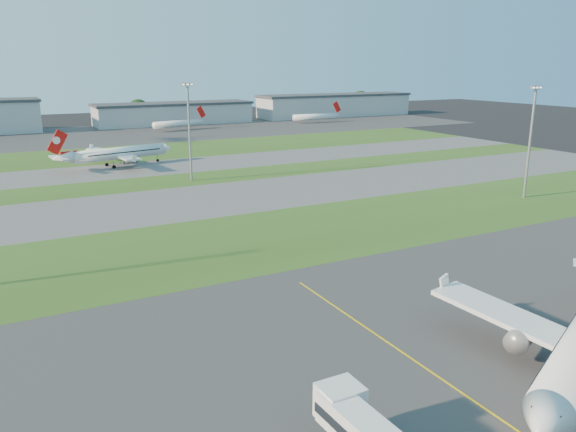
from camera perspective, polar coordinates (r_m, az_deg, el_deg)
ground at (r=56.83m, az=12.14°, el=-17.63°), size 700.00×700.00×0.00m
apron_near at (r=56.83m, az=12.14°, el=-17.62°), size 300.00×70.00×0.01m
grass_strip_a at (r=98.26m, az=-7.64°, el=-3.03°), size 300.00×34.00×0.01m
taxiway_a at (r=128.60m, az=-12.82°, el=1.08°), size 300.00×32.00×0.01m
grass_strip_b at (r=152.33m, az=-15.36°, el=3.09°), size 300.00×18.00×0.01m
taxiway_b at (r=173.50m, az=-17.01°, el=4.39°), size 300.00×26.00×0.01m
grass_strip_c at (r=205.59m, az=-18.86°, el=5.84°), size 300.00×40.00×0.01m
apron_far at (r=264.50m, az=-21.08°, el=7.55°), size 400.00×80.00×0.01m
yellow_line at (r=59.78m, az=15.97°, el=-16.12°), size 0.25×60.00×0.02m
airliner_taxiing at (r=180.68m, az=-16.80°, el=6.10°), size 35.71×29.94×11.33m
mini_jet_near at (r=274.50m, az=-11.04°, el=9.21°), size 28.19×9.28×9.48m
mini_jet_far at (r=306.01m, az=2.84°, el=10.05°), size 28.64×4.83×9.48m
light_mast_centre at (r=152.07m, az=-10.01°, el=9.03°), size 3.20×0.70×25.80m
light_mast_east at (r=141.56m, az=23.44°, el=7.59°), size 3.20×0.70×25.80m
hangar_east at (r=304.52m, az=-11.52°, el=10.19°), size 81.60×23.00×11.20m
hangar_far_east at (r=346.52m, az=4.80°, el=11.17°), size 96.90×23.00×13.20m
tree_mid_west at (r=303.03m, az=-26.00°, el=9.00°), size 9.90×9.90×10.80m
tree_mid_east at (r=314.06m, az=-14.94°, el=10.35°), size 11.55×11.55×12.60m
tree_east at (r=337.44m, az=-2.16°, el=11.03°), size 10.45×10.45×11.40m
tree_far_east at (r=376.45m, az=7.38°, el=11.54°), size 12.65×12.65×13.80m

